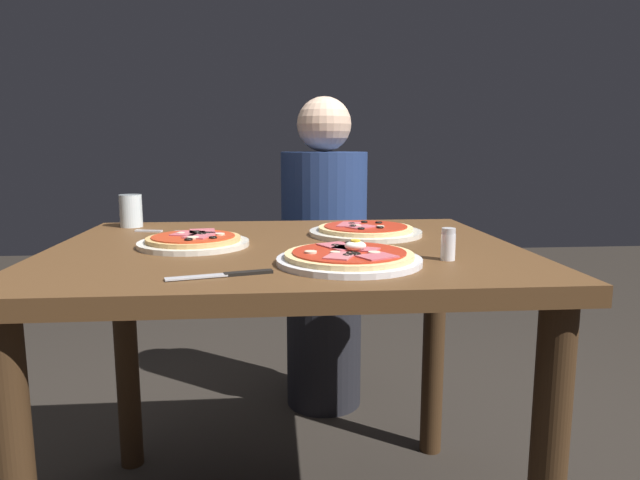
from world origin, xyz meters
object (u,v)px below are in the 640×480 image
object	(u,v)px
pizza_across_left	(365,231)
water_glass_near	(131,213)
fork	(159,231)
diner_person	(324,263)
pizza_across_right	(194,241)
salt_shaker	(448,244)
knife	(228,274)
dining_table	(286,296)
pizza_foreground	(349,257)

from	to	relation	value
pizza_across_left	water_glass_near	distance (m)	0.69
pizza_across_left	fork	bearing A→B (deg)	170.01
diner_person	fork	bearing A→B (deg)	46.69
pizza_across_right	salt_shaker	bearing A→B (deg)	-21.21
pizza_across_right	fork	distance (m)	0.26
pizza_across_left	fork	size ratio (longest dim) A/B	1.89
salt_shaker	knife	bearing A→B (deg)	-166.23
pizza_across_left	knife	distance (m)	0.56
dining_table	salt_shaker	distance (m)	0.42
salt_shaker	water_glass_near	bearing A→B (deg)	144.35
pizza_foreground	fork	xyz separation A→B (m)	(-0.46, 0.46, -0.01)
water_glass_near	pizza_across_left	bearing A→B (deg)	-17.68
pizza_across_left	knife	bearing A→B (deg)	-125.93
pizza_across_right	salt_shaker	world-z (taller)	salt_shaker
dining_table	knife	world-z (taller)	knife
salt_shaker	diner_person	distance (m)	1.02
dining_table	water_glass_near	bearing A→B (deg)	141.70
knife	fork	bearing A→B (deg)	112.56
pizza_across_right	knife	bearing A→B (deg)	-72.20
pizza_across_left	fork	xyz separation A→B (m)	(-0.56, 0.10, -0.01)
dining_table	fork	size ratio (longest dim) A/B	6.94
pizza_across_left	dining_table	bearing A→B (deg)	-147.44
water_glass_near	fork	bearing A→B (deg)	-48.42
dining_table	water_glass_near	world-z (taller)	water_glass_near
pizza_across_left	pizza_across_right	xyz separation A→B (m)	(-0.43, -0.13, 0.00)
salt_shaker	fork	bearing A→B (deg)	146.68
dining_table	pizza_across_left	world-z (taller)	pizza_across_left
fork	salt_shaker	world-z (taller)	salt_shaker
fork	knife	world-z (taller)	knife
pizza_across_left	diner_person	bearing A→B (deg)	94.60
knife	salt_shaker	xyz separation A→B (m)	(0.44, 0.11, 0.03)
pizza_across_right	knife	world-z (taller)	pizza_across_right
salt_shaker	diner_person	bearing A→B (deg)	99.66
dining_table	knife	bearing A→B (deg)	-109.59
pizza_foreground	knife	size ratio (longest dim) A/B	1.52
pizza_across_left	diner_person	xyz separation A→B (m)	(-0.05, 0.63, -0.22)
pizza_across_right	fork	bearing A→B (deg)	118.69
dining_table	diner_person	world-z (taller)	diner_person
knife	diner_person	size ratio (longest dim) A/B	0.16
pizza_across_left	salt_shaker	bearing A→B (deg)	-71.44
fork	diner_person	xyz separation A→B (m)	(0.51, 0.54, -0.21)
pizza_across_left	diner_person	distance (m)	0.67
pizza_across_right	fork	size ratio (longest dim) A/B	1.65
pizza_foreground	pizza_across_left	distance (m)	0.37
pizza_foreground	knife	bearing A→B (deg)	-158.82
pizza_across_right	water_glass_near	bearing A→B (deg)	123.33
fork	knife	xyz separation A→B (m)	(0.23, -0.55, 0.00)
dining_table	salt_shaker	size ratio (longest dim) A/B	16.27
salt_shaker	pizza_foreground	bearing A→B (deg)	-175.19
water_glass_near	knife	bearing A→B (deg)	-63.69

